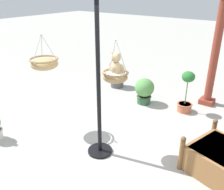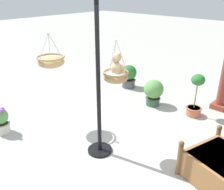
# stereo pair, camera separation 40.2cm
# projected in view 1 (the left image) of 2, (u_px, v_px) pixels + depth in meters

# --- Properties ---
(ground_plane) EXTENTS (40.00, 40.00, 0.00)m
(ground_plane) POSITION_uv_depth(u_px,v_px,m) (110.00, 151.00, 4.43)
(ground_plane) COLOR #ADAAA3
(display_pole_central) EXTENTS (0.44, 0.44, 2.65)m
(display_pole_central) POSITION_uv_depth(u_px,v_px,m) (99.00, 110.00, 4.09)
(display_pole_central) COLOR black
(display_pole_central) RESTS_ON ground
(hanging_basket_with_teddy) EXTENTS (0.43, 0.43, 0.70)m
(hanging_basket_with_teddy) POSITION_uv_depth(u_px,v_px,m) (115.00, 76.00, 3.96)
(hanging_basket_with_teddy) COLOR #A37F51
(teddy_bear) EXTENTS (0.27, 0.24, 0.40)m
(teddy_bear) POSITION_uv_depth(u_px,v_px,m) (116.00, 66.00, 3.91)
(teddy_bear) COLOR tan
(hanging_basket_left_high) EXTENTS (0.54, 0.54, 0.66)m
(hanging_basket_left_high) POSITION_uv_depth(u_px,v_px,m) (44.00, 63.00, 4.64)
(hanging_basket_left_high) COLOR tan
(greenhouse_pillar_left) EXTENTS (0.35, 0.35, 2.74)m
(greenhouse_pillar_left) POSITION_uv_depth(u_px,v_px,m) (215.00, 52.00, 5.72)
(greenhouse_pillar_left) COLOR brown
(greenhouse_pillar_left) RESTS_ON ground
(wooden_planter_box) EXTENTS (1.15, 1.17, 0.62)m
(wooden_planter_box) POSITION_uv_depth(u_px,v_px,m) (221.00, 159.00, 3.86)
(wooden_planter_box) COLOR olive
(wooden_planter_box) RESTS_ON ground
(potted_plant_tall_leafy) EXTENTS (0.48, 0.48, 0.66)m
(potted_plant_tall_leafy) POSITION_uv_depth(u_px,v_px,m) (144.00, 90.00, 6.13)
(potted_plant_tall_leafy) COLOR #2D5638
(potted_plant_tall_leafy) RESTS_ON ground
(potted_plant_bushy_green) EXTENTS (0.45, 0.45, 0.67)m
(potted_plant_bushy_green) POSITION_uv_depth(u_px,v_px,m) (117.00, 75.00, 7.16)
(potted_plant_bushy_green) COLOR #4C4C51
(potted_plant_bushy_green) RESTS_ON ground
(potted_plant_small_succulent) EXTENTS (0.36, 0.36, 1.00)m
(potted_plant_small_succulent) POSITION_uv_depth(u_px,v_px,m) (186.00, 94.00, 5.68)
(potted_plant_small_succulent) COLOR #BC6042
(potted_plant_small_succulent) RESTS_ON ground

